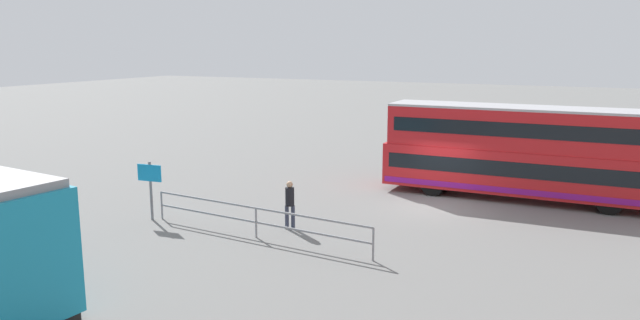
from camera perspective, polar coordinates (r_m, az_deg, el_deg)
The scene contains 5 objects.
ground_plane at distance 25.41m, azimuth 10.47°, elevation -4.25°, with size 160.00×160.00×0.00m, color slate.
double_decker_bus at distance 27.04m, azimuth 18.83°, elevation 0.65°, with size 12.00×2.53×3.96m.
pedestrian_near_railing at distance 21.69m, azimuth -2.85°, elevation -3.90°, with size 0.42×0.42×1.76m.
pedestrian_railing at distance 20.88m, azimuth -6.04°, elevation -5.31°, with size 8.92×0.86×1.08m.
info_sign at distance 23.52m, azimuth -15.67°, elevation -1.85°, with size 1.01×0.16×2.23m.
Camera 1 is at (-6.38, 23.72, 6.51)m, focal length 34.08 mm.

